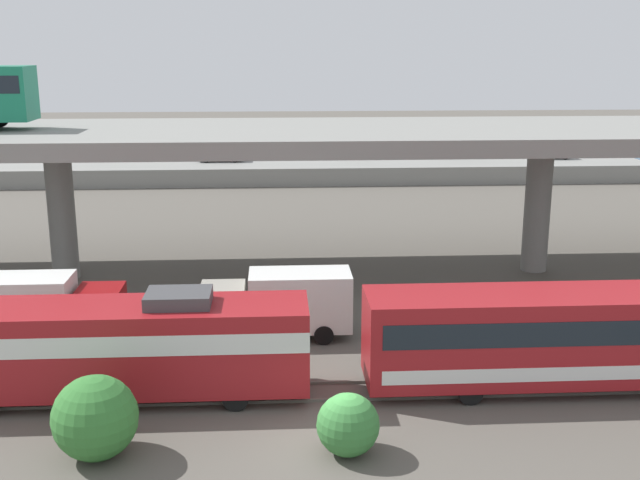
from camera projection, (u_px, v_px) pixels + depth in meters
name	position (u px, v px, depth m)	size (l,w,h in m)	color
ground_plane	(327.00, 444.00, 26.20)	(260.00, 260.00, 0.00)	#565149
rail_strip_near	(321.00, 400.00, 29.32)	(110.00, 0.12, 0.12)	#59544C
rail_strip_far	(319.00, 383.00, 30.80)	(110.00, 0.12, 0.12)	#59544C
train_locomotive	(94.00, 344.00, 29.06)	(15.48, 3.04, 4.18)	maroon
highway_overpass	(303.00, 141.00, 43.65)	(96.00, 12.35, 8.45)	gray
service_truck_west	(41.00, 307.00, 34.84)	(6.80, 2.46, 3.04)	maroon
service_truck_east	(281.00, 302.00, 35.44)	(6.80, 2.46, 3.04)	#9E998C
pier_parking_lot	(291.00, 166.00, 79.22)	(69.28, 13.87, 1.70)	gray
parked_car_0	(459.00, 149.00, 80.11)	(4.66, 1.90, 1.50)	#515459
parked_car_1	(551.00, 151.00, 78.47)	(4.14, 1.82, 1.50)	#B7B7BC
parked_car_2	(108.00, 151.00, 78.47)	(4.16, 1.83, 1.50)	#515459
parked_car_3	(503.00, 146.00, 82.38)	(4.36, 1.90, 1.50)	#0C4C26
parked_car_4	(213.00, 150.00, 79.28)	(4.64, 2.00, 1.50)	navy
parked_car_5	(221.00, 154.00, 76.63)	(4.54, 1.82, 1.50)	#515459
parked_car_6	(358.00, 150.00, 79.17)	(4.50, 1.85, 1.50)	silver
harbor_water	(287.00, 146.00, 101.68)	(140.00, 36.00, 0.01)	#2D5170
shrub_left	(95.00, 418.00, 25.10)	(2.77, 2.77, 2.77)	#337531
shrub_right	(348.00, 425.00, 25.37)	(2.07, 2.07, 2.07)	#367937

